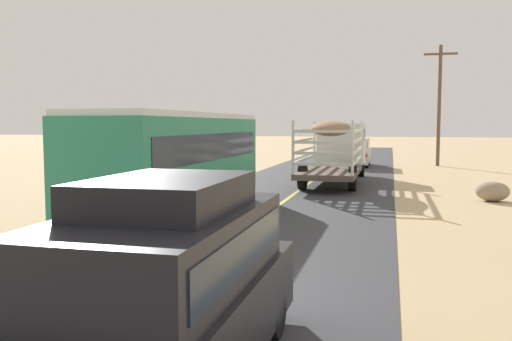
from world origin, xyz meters
The scene contains 9 objects.
ground_plane centered at (0.00, 0.00, 0.00)m, with size 240.00×240.00×0.00m, color tan.
road_surface centered at (0.00, 0.00, 0.01)m, with size 8.00×120.00×0.02m, color #38383D.
road_centre_line centered at (0.00, 0.00, 0.02)m, with size 0.16×117.60×0.00m, color #D8CC4C.
suv_near centered at (1.50, -2.73, 1.15)m, with size 1.90×4.62×2.29m.
livestock_truck centered at (1.17, 19.71, 1.79)m, with size 2.53×9.70×3.02m.
bus centered at (-2.67, 7.66, 1.75)m, with size 2.54×10.00×3.21m.
car_far centered at (1.47, 29.16, 1.09)m, with size 1.90×4.62×1.93m.
power_pole_mid centered at (6.99, 31.00, 4.43)m, with size 2.20×0.24×8.27m.
boulder_near_shoulder centered at (7.55, 13.45, 0.37)m, with size 1.21×1.13×0.74m, color gray.
Camera 1 is at (3.82, -8.07, 2.87)m, focal length 37.65 mm.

